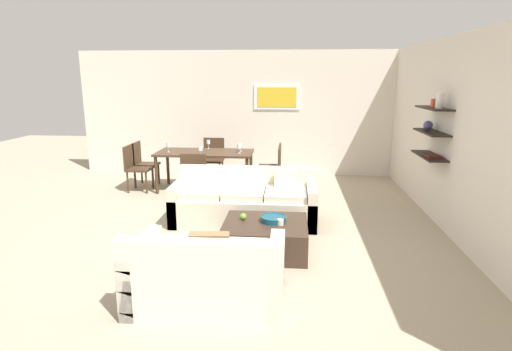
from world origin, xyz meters
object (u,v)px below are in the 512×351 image
object	(u,v)px
dining_chair_left_near	(135,165)
dining_chair_right_far	(274,163)
wine_glass_left_near	(168,145)
dining_chair_foot	(195,174)
dining_table	(205,155)
wine_glass_foot	(200,149)
wine_glass_right_far	(241,145)
wine_glass_right_near	(239,147)
loveseat_white	(208,275)
coffee_table	(265,237)
sofa_beige	(245,203)
wine_glass_head	(208,142)
dining_chair_right_near	(273,168)
apple_on_coffee_table	(243,217)
candle_jar	(280,222)
dining_chair_head	(213,156)
decorative_bowl	(273,218)
dining_chair_left_far	(142,161)

from	to	relation	value
dining_chair_left_near	dining_chair_right_far	size ratio (longest dim) A/B	1.00
dining_chair_right_far	wine_glass_left_near	size ratio (longest dim) A/B	4.56
dining_chair_foot	dining_chair_right_far	world-z (taller)	same
dining_table	dining_chair_right_far	xyz separation A→B (m)	(1.32, 0.19, -0.17)
wine_glass_foot	wine_glass_right_far	bearing A→B (deg)	34.61
wine_glass_right_far	wine_glass_right_near	xyz separation A→B (m)	(0.00, -0.21, 0.01)
loveseat_white	wine_glass_right_near	distance (m)	4.01
coffee_table	wine_glass_left_near	bearing A→B (deg)	126.76
sofa_beige	wine_glass_head	world-z (taller)	wine_glass_head
dining_chair_right_near	wine_glass_head	xyz separation A→B (m)	(-1.32, 0.55, 0.37)
apple_on_coffee_table	candle_jar	bearing A→B (deg)	-16.71
wine_glass_right_near	sofa_beige	bearing A→B (deg)	-79.65
dining_chair_head	wine_glass_right_far	bearing A→B (deg)	-46.97
dining_chair_right_near	wine_glass_head	distance (m)	1.47
apple_on_coffee_table	dining_chair_right_far	size ratio (longest dim) A/B	0.10
sofa_beige	dining_chair_right_far	xyz separation A→B (m)	(0.35, 1.91, 0.21)
coffee_table	dining_chair_foot	distance (m)	2.41
dining_table	decorative_bowl	bearing A→B (deg)	-62.40
sofa_beige	wine_glass_left_near	world-z (taller)	wine_glass_left_near
sofa_beige	wine_glass_right_near	xyz separation A→B (m)	(-0.30, 1.62, 0.58)
dining_table	wine_glass_foot	distance (m)	0.41
candle_jar	dining_chair_head	world-z (taller)	dining_chair_head
dining_chair_foot	dining_chair_head	size ratio (longest dim) A/B	1.00
candle_jar	dining_chair_right_far	distance (m)	3.06
decorative_bowl	dining_chair_left_far	distance (m)	4.03
apple_on_coffee_table	dining_chair_foot	size ratio (longest dim) A/B	0.10
apple_on_coffee_table	wine_glass_head	size ratio (longest dim) A/B	0.51
wine_glass_right_near	dining_chair_foot	bearing A→B (deg)	-133.03
dining_chair_head	candle_jar	bearing A→B (deg)	-67.50
apple_on_coffee_table	dining_chair_head	world-z (taller)	dining_chair_head
dining_chair_right_near	wine_glass_left_near	size ratio (longest dim) A/B	4.56
coffee_table	dining_chair_left_far	size ratio (longest dim) A/B	1.18
dining_chair_right_far	wine_glass_head	xyz separation A→B (m)	(-1.32, 0.17, 0.37)
dining_chair_foot	wine_glass_foot	bearing A→B (deg)	90.00
dining_chair_left_far	wine_glass_right_near	distance (m)	2.05
wine_glass_foot	wine_glass_head	xyz separation A→B (m)	(0.00, 0.72, 0.01)
dining_chair_head	wine_glass_foot	xyz separation A→B (m)	(-0.00, -1.19, 0.36)
decorative_bowl	dining_chair_right_near	xyz separation A→B (m)	(-0.12, 2.56, 0.09)
sofa_beige	dining_chair_head	xyz separation A→B (m)	(-0.97, 2.55, 0.21)
candle_jar	apple_on_coffee_table	xyz separation A→B (m)	(-0.47, 0.14, 0.01)
dining_table	wine_glass_foot	xyz separation A→B (m)	(-0.00, -0.36, 0.18)
decorative_bowl	dining_chair_foot	bearing A→B (deg)	126.80
candle_jar	wine_glass_left_near	size ratio (longest dim) A/B	0.42
candle_jar	dining_chair_left_far	xyz separation A→B (m)	(-2.85, 3.06, 0.09)
apple_on_coffee_table	dining_chair_right_far	bearing A→B (deg)	84.95
decorative_bowl	wine_glass_head	distance (m)	3.46
dining_chair_right_near	wine_glass_foot	world-z (taller)	wine_glass_foot
candle_jar	dining_chair_left_far	size ratio (longest dim) A/B	0.09
sofa_beige	coffee_table	bearing A→B (deg)	-71.12
apple_on_coffee_table	dining_chair_left_far	distance (m)	3.76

